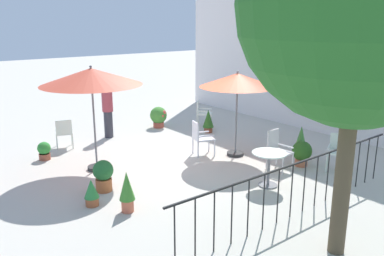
% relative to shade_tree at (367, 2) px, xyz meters
% --- Properties ---
extents(ground_plane, '(60.00, 60.00, 0.00)m').
position_rel_shade_tree_xyz_m(ground_plane, '(-4.88, 0.50, -3.66)').
color(ground_plane, beige).
extents(villa_facade, '(11.19, 0.30, 5.15)m').
position_rel_shade_tree_xyz_m(villa_facade, '(-4.88, 5.73, -1.08)').
color(villa_facade, white).
rests_on(villa_facade, ground).
extents(terrace_railing, '(0.03, 5.84, 1.01)m').
position_rel_shade_tree_xyz_m(terrace_railing, '(-1.21, 0.50, -2.97)').
color(terrace_railing, black).
rests_on(terrace_railing, ground).
extents(shade_tree, '(3.46, 3.29, 5.28)m').
position_rel_shade_tree_xyz_m(shade_tree, '(0.00, 0.00, 0.00)').
color(shade_tree, brown).
rests_on(shade_tree, ground).
extents(patio_umbrella_0, '(2.29, 2.29, 2.46)m').
position_rel_shade_tree_xyz_m(patio_umbrella_0, '(-5.59, -1.35, -1.47)').
color(patio_umbrella_0, '#2D2D2D').
rests_on(patio_umbrella_0, ground).
extents(patio_umbrella_1, '(1.92, 1.92, 2.21)m').
position_rel_shade_tree_xyz_m(patio_umbrella_1, '(-4.30, 1.95, -1.70)').
color(patio_umbrella_1, '#2D2D2D').
rests_on(patio_umbrella_1, ground).
extents(cafe_table_0, '(0.74, 0.74, 0.75)m').
position_rel_shade_tree_xyz_m(cafe_table_0, '(-2.41, 1.08, -3.13)').
color(cafe_table_0, white).
rests_on(cafe_table_0, ground).
extents(patio_chair_0, '(0.52, 0.48, 0.94)m').
position_rel_shade_tree_xyz_m(patio_chair_0, '(-2.97, 2.00, -3.13)').
color(patio_chair_0, silver).
rests_on(patio_chair_0, ground).
extents(patio_chair_1, '(0.57, 0.56, 0.83)m').
position_rel_shade_tree_xyz_m(patio_chair_1, '(-7.66, -1.32, -3.17)').
color(patio_chair_1, white).
rests_on(patio_chair_1, ground).
extents(patio_chair_2, '(0.59, 0.61, 0.91)m').
position_rel_shade_tree_xyz_m(patio_chair_2, '(-4.86, 1.23, -3.14)').
color(patio_chair_2, white).
rests_on(patio_chair_2, ground).
extents(patio_chair_3, '(0.67, 0.67, 0.87)m').
position_rel_shade_tree_xyz_m(patio_chair_3, '(-7.07, 3.12, -3.14)').
color(patio_chair_3, white).
rests_on(patio_chair_3, ground).
extents(patio_chair_4, '(0.59, 0.59, 0.86)m').
position_rel_shade_tree_xyz_m(patio_chair_4, '(-2.03, 3.06, -3.14)').
color(patio_chair_4, silver).
rests_on(patio_chair_4, ground).
extents(potted_plant_0, '(0.29, 0.29, 0.78)m').
position_rel_shade_tree_xyz_m(potted_plant_0, '(-3.21, -1.88, -3.23)').
color(potted_plant_0, '#C86348').
rests_on(potted_plant_0, ground).
extents(potted_plant_1, '(0.35, 0.35, 0.73)m').
position_rel_shade_tree_xyz_m(potted_plant_1, '(-6.44, 2.85, -3.27)').
color(potted_plant_1, brown).
rests_on(potted_plant_1, ground).
extents(potted_plant_2, '(0.33, 0.33, 0.46)m').
position_rel_shade_tree_xyz_m(potted_plant_2, '(-7.06, -2.09, -3.42)').
color(potted_plant_2, '#99503A').
rests_on(potted_plant_2, ground).
extents(potted_plant_3, '(0.48, 0.48, 0.62)m').
position_rel_shade_tree_xyz_m(potted_plant_3, '(-2.73, 2.65, -3.31)').
color(potted_plant_3, '#BE6847').
rests_on(potted_plant_3, ground).
extents(potted_plant_4, '(0.56, 0.55, 0.69)m').
position_rel_shade_tree_xyz_m(potted_plant_4, '(-7.92, 1.97, -3.28)').
color(potted_plant_4, '#AE4E3C').
rests_on(potted_plant_4, ground).
extents(potted_plant_5, '(0.42, 0.42, 0.66)m').
position_rel_shade_tree_xyz_m(potted_plant_5, '(-4.35, -1.79, -3.30)').
color(potted_plant_5, '#B66035').
rests_on(potted_plant_5, ground).
extents(potted_plant_6, '(0.29, 0.29, 0.53)m').
position_rel_shade_tree_xyz_m(potted_plant_6, '(-3.85, -2.28, -3.38)').
color(potted_plant_6, '#9B5130').
rests_on(potted_plant_6, ground).
extents(potted_plant_7, '(0.28, 0.28, 0.81)m').
position_rel_shade_tree_xyz_m(potted_plant_7, '(-3.20, 3.22, -3.25)').
color(potted_plant_7, '#BB5640').
rests_on(potted_plant_7, ground).
extents(standing_person, '(0.35, 0.35, 1.65)m').
position_rel_shade_tree_xyz_m(standing_person, '(-7.89, 0.14, -2.80)').
color(standing_person, '#33333D').
rests_on(standing_person, ground).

